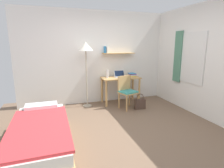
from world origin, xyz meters
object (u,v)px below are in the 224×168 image
Objects in this scene: desk_chair at (127,90)px; water_bottle at (107,74)px; handbag at (140,104)px; desk at (121,82)px; bed at (41,137)px; laptop at (120,75)px; standing_lamp at (86,50)px; book_stack at (132,75)px.

water_bottle is (-0.38, 0.52, 0.38)m from desk_chair.
desk is at bearing 113.42° from handbag.
bed is 2.66m from water_bottle.
desk_chair is 0.64m from laptop.
standing_lamp reaches higher than laptop.
desk_chair is 3.75× the size of water_bottle.
desk_chair is 0.49m from handbag.
desk is 0.20m from laptop.
water_bottle is (0.60, 0.05, -0.66)m from standing_lamp.
handbag is at bearing -66.58° from desk.
standing_lamp is at bearing -178.59° from desk.
laptop is 0.39m from water_bottle.
water_bottle reaches higher than handbag.
desk is at bearing 42.37° from bed.
book_stack is at bearing 38.30° from bed.
bed is at bearing -141.70° from book_stack.
standing_lamp reaches higher than desk_chair.
laptop is at bearing 111.79° from handbag.
desk is at bearing -86.37° from laptop.
standing_lamp is at bearing 59.52° from bed.
book_stack is 0.98m from handbag.
handbag is (2.39, 1.24, -0.09)m from bed.
handbag is at bearing 27.32° from bed.
handbag is (0.30, -0.75, -0.66)m from laptop.
book_stack reaches higher than handbag.
standing_lamp reaches higher than bed.
water_bottle is 0.77m from book_stack.
laptop is 0.39m from book_stack.
desk is at bearing 89.15° from desk_chair.
desk_chair is at bearing -53.65° from water_bottle.
desk is 0.43m from book_stack.
standing_lamp is at bearing -174.69° from laptop.
desk is 0.51m from desk_chair.
standing_lamp reaches higher than handbag.
water_bottle is 0.98× the size of book_stack.
water_bottle is (1.71, 1.94, 0.63)m from bed.
laptop is at bearing 176.58° from book_stack.
handbag is at bearing -31.50° from desk_chair.
water_bottle is (-0.39, -0.04, 0.07)m from laptop.
desk_chair reaches higher than handbag.
desk is (2.10, 1.91, 0.37)m from bed.
desk_chair reaches higher than bed.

